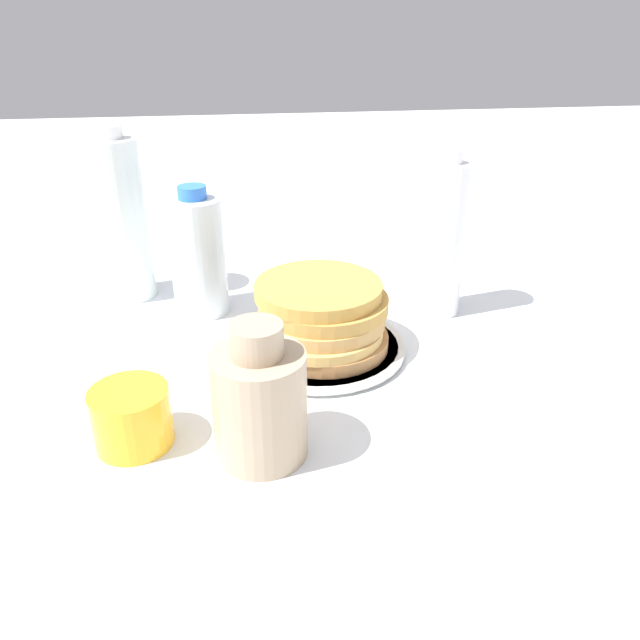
# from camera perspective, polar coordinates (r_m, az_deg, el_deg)

# --- Properties ---
(ground_plane) EXTENTS (4.00, 4.00, 0.00)m
(ground_plane) POSITION_cam_1_polar(r_m,az_deg,el_deg) (0.81, -1.41, -3.58)
(ground_plane) COLOR white
(plate) EXTENTS (0.22, 0.22, 0.01)m
(plate) POSITION_cam_1_polar(r_m,az_deg,el_deg) (0.82, 0.00, -2.49)
(plate) COLOR silver
(plate) RESTS_ON ground_plane
(pancake_stack) EXTENTS (0.18, 0.17, 0.08)m
(pancake_stack) POSITION_cam_1_polar(r_m,az_deg,el_deg) (0.80, 0.19, 0.44)
(pancake_stack) COLOR #B67E4A
(pancake_stack) RESTS_ON plate
(juice_glass) EXTENTS (0.08, 0.08, 0.06)m
(juice_glass) POSITION_cam_1_polar(r_m,az_deg,el_deg) (0.68, -16.84, -8.50)
(juice_glass) COLOR yellow
(juice_glass) RESTS_ON ground_plane
(cream_jug) EXTENTS (0.09, 0.09, 0.15)m
(cream_jug) POSITION_cam_1_polar(r_m,az_deg,el_deg) (0.62, -5.56, -7.32)
(cream_jug) COLOR tan
(cream_jug) RESTS_ON ground_plane
(water_bottle_near) EXTENTS (0.06, 0.06, 0.24)m
(water_bottle_near) POSITION_cam_1_polar(r_m,az_deg,el_deg) (0.91, 11.23, 7.25)
(water_bottle_near) COLOR white
(water_bottle_near) RESTS_ON ground_plane
(water_bottle_mid) EXTENTS (0.08, 0.08, 0.19)m
(water_bottle_mid) POSITION_cam_1_polar(r_m,az_deg,el_deg) (0.92, -11.09, 5.81)
(water_bottle_mid) COLOR silver
(water_bottle_mid) RESTS_ON ground_plane
(water_bottle_far) EXTENTS (0.08, 0.08, 0.26)m
(water_bottle_far) POSITION_cam_1_polar(r_m,az_deg,el_deg) (0.99, -17.70, 8.73)
(water_bottle_far) COLOR silver
(water_bottle_far) RESTS_ON ground_plane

